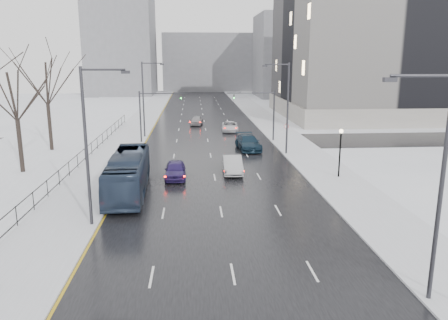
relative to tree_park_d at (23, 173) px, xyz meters
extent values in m
cube|color=black|center=(17.80, 26.00, 0.02)|extent=(16.00, 150.00, 0.04)
cube|color=black|center=(17.80, 14.00, 0.02)|extent=(130.00, 10.00, 0.04)
cube|color=silver|center=(7.30, 26.00, 0.08)|extent=(5.00, 150.00, 0.16)
cube|color=silver|center=(28.30, 26.00, 0.08)|extent=(5.00, 150.00, 0.16)
cube|color=white|center=(-2.20, 26.00, 0.06)|extent=(14.00, 150.00, 0.12)
cube|color=black|center=(4.80, -4.00, 1.41)|extent=(0.04, 70.00, 0.05)
cube|color=black|center=(4.80, -4.00, 0.41)|extent=(0.04, 70.00, 0.05)
cylinder|color=black|center=(4.80, -4.00, 0.81)|extent=(0.06, 0.06, 1.30)
cylinder|color=#2D2D33|center=(26.20, -24.00, 5.00)|extent=(0.20, 0.20, 10.00)
cylinder|color=#2D2D33|center=(24.90, -24.00, 9.80)|extent=(2.60, 0.12, 0.12)
cube|color=#2D2D33|center=(23.60, -24.00, 9.65)|extent=(0.50, 0.25, 0.18)
cylinder|color=#2D2D33|center=(26.20, 6.00, 5.00)|extent=(0.20, 0.20, 10.00)
cylinder|color=#2D2D33|center=(24.90, 6.00, 9.80)|extent=(2.60, 0.12, 0.12)
cube|color=#2D2D33|center=(23.60, 6.00, 9.65)|extent=(0.50, 0.25, 0.18)
cylinder|color=#2D2D33|center=(9.40, -14.00, 5.00)|extent=(0.20, 0.20, 10.00)
cylinder|color=#2D2D33|center=(10.70, -14.00, 9.80)|extent=(2.60, 0.12, 0.12)
cube|color=#2D2D33|center=(12.00, -14.00, 9.65)|extent=(0.50, 0.25, 0.18)
cylinder|color=#2D2D33|center=(9.40, 18.00, 5.00)|extent=(0.20, 0.20, 10.00)
cylinder|color=#2D2D33|center=(10.70, 18.00, 9.80)|extent=(2.60, 0.12, 0.12)
cube|color=#2D2D33|center=(12.00, 18.00, 9.65)|extent=(0.50, 0.25, 0.18)
cylinder|color=black|center=(28.80, -4.00, 2.16)|extent=(0.14, 0.14, 4.00)
sphere|color=#FFE5B2|center=(28.80, -4.00, 4.26)|extent=(0.36, 0.36, 0.36)
cylinder|color=#2D2D33|center=(26.20, 14.00, 3.25)|extent=(0.20, 0.20, 6.50)
cylinder|color=#2D2D33|center=(23.20, 14.00, 6.20)|extent=(6.00, 0.12, 0.12)
imported|color=#2D2D33|center=(21.10, 14.00, 5.60)|extent=(0.15, 0.18, 0.90)
sphere|color=#19FF33|center=(21.10, 13.85, 5.60)|extent=(0.16, 0.16, 0.16)
cylinder|color=#2D2D33|center=(9.40, 14.00, 3.25)|extent=(0.20, 0.20, 6.50)
cylinder|color=#2D2D33|center=(12.40, 14.00, 6.20)|extent=(6.00, 0.12, 0.12)
imported|color=#2D2D33|center=(14.50, 14.00, 5.60)|extent=(0.15, 0.18, 0.90)
sphere|color=#19FF33|center=(14.50, 13.85, 5.60)|extent=(0.16, 0.16, 0.16)
cylinder|color=#2D2D33|center=(27.00, 10.00, 1.41)|extent=(0.06, 0.06, 2.50)
cylinder|color=white|center=(27.00, 10.00, 2.56)|extent=(0.60, 0.03, 0.60)
torus|color=#B20C0C|center=(27.00, 10.00, 2.56)|extent=(0.58, 0.06, 0.58)
cube|color=gray|center=(52.80, 38.00, 12.00)|extent=(40.00, 30.00, 24.00)
cube|color=gray|center=(52.80, 38.00, 1.50)|extent=(40.60, 30.60, 3.00)
cube|color=slate|center=(45.80, 81.00, 11.00)|extent=(24.00, 20.00, 22.00)
cube|color=slate|center=(-4.20, 91.00, 14.00)|extent=(18.00, 22.00, 28.00)
cube|color=slate|center=(21.80, 106.00, 9.00)|extent=(30.00, 18.00, 18.00)
imported|color=#253248|center=(10.80, -7.16, 1.62)|extent=(3.08, 11.46, 3.17)
imported|color=navy|center=(14.30, -3.06, 0.81)|extent=(1.91, 4.57, 1.55)
imported|color=#9E9FA1|center=(19.52, -1.58, 0.85)|extent=(1.80, 4.94, 1.62)
imported|color=silver|center=(21.30, 22.13, 0.73)|extent=(2.54, 5.10, 1.39)
imported|color=#122637|center=(22.30, 8.83, 0.88)|extent=(2.85, 6.00, 1.69)
imported|color=gray|center=(16.51, 28.57, 0.77)|extent=(2.28, 4.48, 1.46)
camera|label=1|loc=(15.96, -40.67, 10.47)|focal=35.00mm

